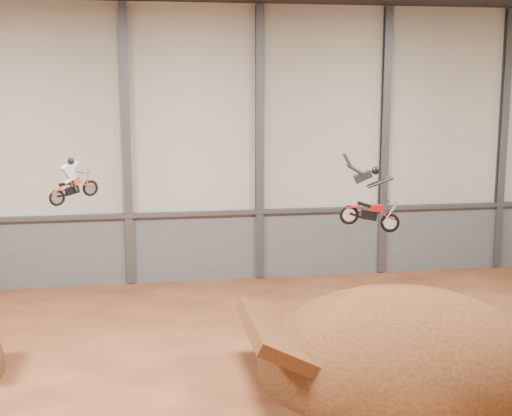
{
  "coord_description": "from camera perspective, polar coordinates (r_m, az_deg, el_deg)",
  "views": [
    {
      "loc": [
        -2.81,
        -20.95,
        10.2
      ],
      "look_at": [
        1.35,
        4.0,
        5.69
      ],
      "focal_mm": 50.0,
      "sensor_mm": 36.0,
      "label": 1
    }
  ],
  "objects": [
    {
      "name": "landing_ramp",
      "position": [
        26.5,
        11.44,
        -12.74
      ],
      "size": [
        10.35,
        9.16,
        5.97
      ],
      "primitive_type": "ellipsoid",
      "color": "#391D0E",
      "rests_on": "ground"
    },
    {
      "name": "lower_band_back",
      "position": [
        36.94,
        -4.87,
        -3.15
      ],
      "size": [
        39.8,
        0.18,
        3.5
      ],
      "primitive_type": "cube",
      "color": "#575A5F",
      "rests_on": "ground"
    },
    {
      "name": "steel_rail",
      "position": [
        36.42,
        -4.89,
        -0.45
      ],
      "size": [
        39.8,
        0.35,
        0.2
      ],
      "primitive_type": "cube",
      "color": "#47494F",
      "rests_on": "lower_band_back"
    },
    {
      "name": "back_wall",
      "position": [
        36.2,
        -5.0,
        5.0
      ],
      "size": [
        40.0,
        0.1,
        14.0
      ],
      "primitive_type": "cube",
      "color": "beige",
      "rests_on": "ground"
    },
    {
      "name": "fmx_rider_b",
      "position": [
        25.22,
        8.98,
        1.13
      ],
      "size": [
        3.36,
        1.34,
        2.95
      ],
      "primitive_type": null,
      "rotation": [
        0.0,
        0.19,
        -0.16
      ],
      "color": "red"
    },
    {
      "name": "steel_column_4",
      "position": [
        38.11,
        10.25,
        5.13
      ],
      "size": [
        0.4,
        0.36,
        13.9
      ],
      "primitive_type": "cube",
      "color": "#47494F",
      "rests_on": "ground"
    },
    {
      "name": "steel_column_5",
      "position": [
        40.84,
        19.12,
        5.06
      ],
      "size": [
        0.4,
        0.36,
        13.9
      ],
      "primitive_type": "cube",
      "color": "#47494F",
      "rests_on": "ground"
    },
    {
      "name": "steel_column_3",
      "position": [
        36.42,
        0.28,
        5.07
      ],
      "size": [
        0.4,
        0.36,
        13.9
      ],
      "primitive_type": "cube",
      "color": "#47494F",
      "rests_on": "ground"
    },
    {
      "name": "floor",
      "position": [
        23.47,
        -1.71,
        -15.65
      ],
      "size": [
        40.0,
        40.0,
        0.0
      ],
      "primitive_type": "plane",
      "color": "#542816",
      "rests_on": "ground"
    },
    {
      "name": "fmx_rider_a",
      "position": [
        26.24,
        -14.3,
        2.39
      ],
      "size": [
        2.23,
        1.62,
        2.0
      ],
      "primitive_type": null,
      "rotation": [
        0.0,
        -0.18,
        0.48
      ],
      "color": "red"
    },
    {
      "name": "steel_column_2",
      "position": [
        35.9,
        -10.31,
        4.83
      ],
      "size": [
        0.4,
        0.36,
        13.9
      ],
      "primitive_type": "cube",
      "color": "#47494F",
      "rests_on": "ground"
    }
  ]
}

